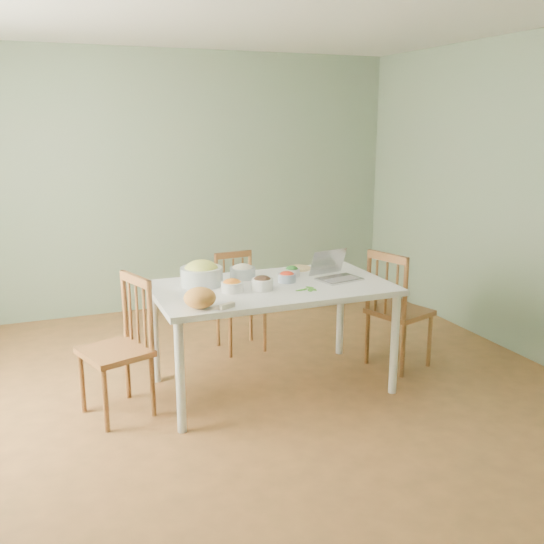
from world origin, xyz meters
name	(u,v)px	position (x,y,z in m)	size (l,w,h in m)	color
floor	(249,400)	(0.00, 0.00, 0.00)	(5.00, 5.00, 0.00)	brown
ceiling	(245,4)	(0.00, 0.00, 2.70)	(5.00, 5.00, 0.00)	white
wall_back	(169,183)	(0.00, 2.50, 1.35)	(5.00, 0.00, 2.70)	slate
wall_front	(516,336)	(0.00, -2.50, 1.35)	(5.00, 0.00, 2.70)	slate
wall_right	(533,200)	(2.50, 0.00, 1.35)	(0.00, 5.00, 2.70)	slate
dining_table	(272,337)	(0.24, 0.15, 0.41)	(1.73, 0.97, 0.81)	white
chair_far	(241,303)	(0.28, 1.00, 0.43)	(0.38, 0.36, 0.86)	#602E14
chair_left	(115,349)	(-0.92, 0.13, 0.48)	(0.43, 0.41, 0.97)	#602E14
chair_right	(400,309)	(1.38, 0.17, 0.49)	(0.43, 0.41, 0.98)	#602E14
bread_boule	(200,298)	(-0.40, -0.20, 0.88)	(0.21, 0.21, 0.14)	#B28538
butter_stick	(227,306)	(-0.24, -0.27, 0.83)	(0.12, 0.03, 0.03)	beige
bowl_squash	(201,273)	(-0.24, 0.34, 0.90)	(0.31, 0.31, 0.18)	#E0E26B
bowl_carrot	(232,285)	(-0.09, 0.10, 0.86)	(0.16, 0.16, 0.09)	orange
bowl_onion	(243,271)	(0.11, 0.43, 0.86)	(0.20, 0.20, 0.11)	beige
bowl_mushroom	(262,283)	(0.13, 0.06, 0.86)	(0.16, 0.16, 0.10)	black
bowl_redpep	(287,277)	(0.38, 0.19, 0.85)	(0.14, 0.14, 0.08)	red
bowl_broccoli	(292,271)	(0.49, 0.35, 0.85)	(0.12, 0.12, 0.08)	#0B3308
flatbread	(299,268)	(0.62, 0.53, 0.82)	(0.19, 0.19, 0.02)	tan
basil_bunch	(305,289)	(0.41, -0.06, 0.82)	(0.18, 0.18, 0.02)	#327E1D
laptop	(340,266)	(0.77, 0.10, 0.92)	(0.31, 0.29, 0.21)	silver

